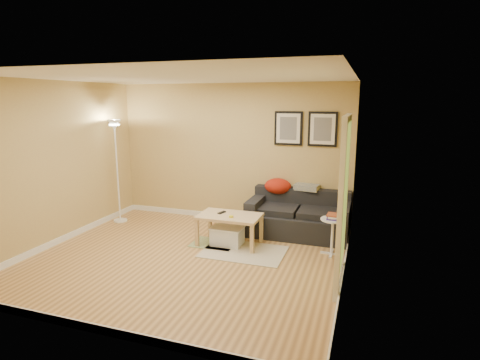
{
  "coord_description": "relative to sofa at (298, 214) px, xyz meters",
  "views": [
    {
      "loc": [
        2.46,
        -4.85,
        2.3
      ],
      "look_at": [
        0.55,
        0.85,
        1.05
      ],
      "focal_mm": 28.99,
      "sensor_mm": 36.0,
      "label": 1
    }
  ],
  "objects": [
    {
      "name": "wall_left",
      "position": [
        -3.63,
        -1.53,
        0.92
      ],
      "size": [
        0.0,
        4.0,
        4.0
      ],
      "primitive_type": "plane",
      "rotation": [
        1.57,
        0.0,
        1.57
      ],
      "color": "tan",
      "rests_on": "ground"
    },
    {
      "name": "book_stack",
      "position": [
        0.64,
        -0.7,
        0.22
      ],
      "size": [
        0.23,
        0.27,
        0.07
      ],
      "primitive_type": null,
      "rotation": [
        0.0,
        0.0,
        0.29
      ],
      "color": "#3D2C85",
      "rests_on": "side_table"
    },
    {
      "name": "storage_bin",
      "position": [
        -0.99,
        -0.85,
        -0.22
      ],
      "size": [
        0.5,
        0.37,
        0.31
      ],
      "primitive_type": null,
      "color": "white",
      "rests_on": "ground"
    },
    {
      "name": "framed_print_left",
      "position": [
        -0.3,
        0.45,
        1.43
      ],
      "size": [
        0.5,
        0.04,
        0.6
      ],
      "primitive_type": null,
      "color": "black",
      "rests_on": "wall_back"
    },
    {
      "name": "baseboard_back",
      "position": [
        -1.38,
        0.46,
        -0.33
      ],
      "size": [
        4.5,
        0.02,
        0.1
      ],
      "primitive_type": "cube",
      "color": "white",
      "rests_on": "ground"
    },
    {
      "name": "floor",
      "position": [
        -1.38,
        -1.53,
        -0.38
      ],
      "size": [
        4.5,
        4.5,
        0.0
      ],
      "primitive_type": "plane",
      "color": "tan",
      "rests_on": "ground"
    },
    {
      "name": "side_table",
      "position": [
        0.64,
        -0.71,
        -0.09
      ],
      "size": [
        0.37,
        0.37,
        0.56
      ],
      "primitive_type": null,
      "color": "white",
      "rests_on": "ground"
    },
    {
      "name": "sofa",
      "position": [
        0.0,
        0.0,
        0.0
      ],
      "size": [
        1.7,
        0.9,
        0.75
      ],
      "primitive_type": null,
      "color": "black",
      "rests_on": "ground"
    },
    {
      "name": "baseboard_left",
      "position": [
        -3.62,
        -1.53,
        -0.33
      ],
      "size": [
        0.02,
        4.0,
        0.1
      ],
      "primitive_type": "cube",
      "color": "white",
      "rests_on": "ground"
    },
    {
      "name": "doorway",
      "position": [
        0.82,
        -1.68,
        0.65
      ],
      "size": [
        0.12,
        1.01,
        2.13
      ],
      "primitive_type": null,
      "color": "white",
      "rests_on": "ground"
    },
    {
      "name": "framed_print_right",
      "position": [
        0.3,
        0.45,
        1.43
      ],
      "size": [
        0.5,
        0.04,
        0.6
      ],
      "primitive_type": null,
      "color": "black",
      "rests_on": "wall_back"
    },
    {
      "name": "coffee_table",
      "position": [
        -0.97,
        -0.8,
        -0.13
      ],
      "size": [
        1.05,
        0.72,
        0.49
      ],
      "primitive_type": null,
      "rotation": [
        0.0,
        0.0,
        0.12
      ],
      "color": "tan",
      "rests_on": "ground"
    },
    {
      "name": "wall_right",
      "position": [
        0.87,
        -1.53,
        0.92
      ],
      "size": [
        0.0,
        4.0,
        4.0
      ],
      "primitive_type": "plane",
      "rotation": [
        1.57,
        0.0,
        -1.57
      ],
      "color": "tan",
      "rests_on": "ground"
    },
    {
      "name": "wall_front",
      "position": [
        -1.38,
        -3.53,
        0.92
      ],
      "size": [
        4.5,
        0.0,
        4.5
      ],
      "primitive_type": "plane",
      "rotation": [
        -1.57,
        0.0,
        0.0
      ],
      "color": "tan",
      "rests_on": "ground"
    },
    {
      "name": "remote_control",
      "position": [
        -1.12,
        -0.74,
        0.13
      ],
      "size": [
        0.1,
        0.17,
        0.02
      ],
      "primitive_type": "cube",
      "rotation": [
        0.0,
        0.0,
        -0.35
      ],
      "color": "black",
      "rests_on": "coffee_table"
    },
    {
      "name": "area_rug",
      "position": [
        -0.65,
        -1.05,
        -0.37
      ],
      "size": [
        1.25,
        0.85,
        0.01
      ],
      "primitive_type": "cube",
      "color": "beige",
      "rests_on": "ground"
    },
    {
      "name": "red_throw",
      "position": [
        -0.44,
        0.29,
        0.4
      ],
      "size": [
        0.48,
        0.36,
        0.28
      ],
      "primitive_type": null,
      "color": "#BB2E11",
      "rests_on": "sofa"
    },
    {
      "name": "ceiling",
      "position": [
        -1.38,
        -1.53,
        2.23
      ],
      "size": [
        4.5,
        4.5,
        0.0
      ],
      "primitive_type": "plane",
      "rotation": [
        3.14,
        0.0,
        0.0
      ],
      "color": "white",
      "rests_on": "wall_back"
    },
    {
      "name": "wall_back",
      "position": [
        -1.38,
        0.47,
        0.92
      ],
      "size": [
        4.5,
        0.0,
        4.5
      ],
      "primitive_type": "plane",
      "rotation": [
        1.57,
        0.0,
        0.0
      ],
      "color": "tan",
      "rests_on": "ground"
    },
    {
      "name": "green_runner",
      "position": [
        -1.22,
        -0.88,
        -0.37
      ],
      "size": [
        0.7,
        0.5,
        0.01
      ],
      "primitive_type": "cube",
      "color": "#668C4C",
      "rests_on": "ground"
    },
    {
      "name": "baseboard_right",
      "position": [
        0.86,
        -1.53,
        -0.33
      ],
      "size": [
        0.02,
        4.0,
        0.1
      ],
      "primitive_type": "cube",
      "color": "white",
      "rests_on": "ground"
    },
    {
      "name": "plaid_throw",
      "position": [
        0.08,
        0.33,
        0.41
      ],
      "size": [
        0.45,
        0.32,
        0.1
      ],
      "primitive_type": null,
      "rotation": [
        0.0,
        0.0,
        -0.14
      ],
      "color": "tan",
      "rests_on": "sofa"
    },
    {
      "name": "floor_lamp",
      "position": [
        -3.38,
        -0.33,
        0.55
      ],
      "size": [
        0.25,
        0.25,
        1.95
      ],
      "primitive_type": null,
      "color": "white",
      "rests_on": "ground"
    },
    {
      "name": "tape_roll",
      "position": [
        -0.9,
        -0.92,
        0.13
      ],
      "size": [
        0.07,
        0.07,
        0.03
      ],
      "primitive_type": "cylinder",
      "color": "yellow",
      "rests_on": "coffee_table"
    },
    {
      "name": "baseboard_front",
      "position": [
        -1.38,
        -3.52,
        -0.33
      ],
      "size": [
        4.5,
        0.02,
        0.1
      ],
      "primitive_type": "cube",
      "color": "white",
      "rests_on": "ground"
    }
  ]
}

